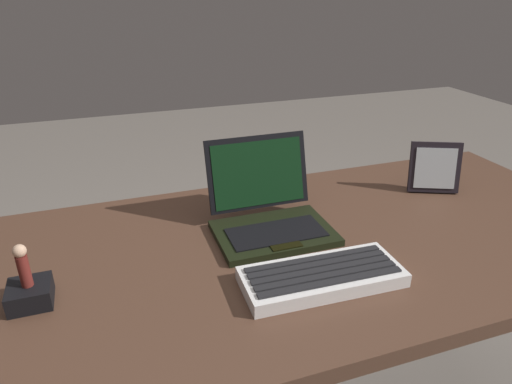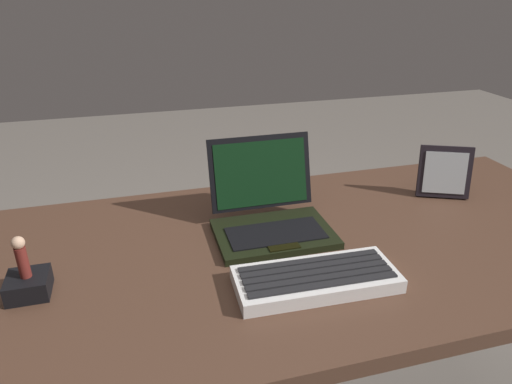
# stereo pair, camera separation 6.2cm
# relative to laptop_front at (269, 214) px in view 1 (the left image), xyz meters

# --- Properties ---
(desk) EXTENTS (1.75, 0.73, 0.72)m
(desk) POSITION_rel_laptop_front_xyz_m (-0.02, -0.08, -0.13)
(desk) COLOR #4A3022
(desk) RESTS_ON ground
(laptop_front) EXTENTS (0.27, 0.24, 0.21)m
(laptop_front) POSITION_rel_laptop_front_xyz_m (0.00, 0.00, 0.00)
(laptop_front) COLOR black
(laptop_front) RESTS_ON desk
(external_keyboard) EXTENTS (0.32, 0.14, 0.03)m
(external_keyboard) POSITION_rel_laptop_front_xyz_m (0.02, -0.24, -0.03)
(external_keyboard) COLOR silver
(external_keyboard) RESTS_ON desk
(photo_frame) EXTENTS (0.14, 0.09, 0.14)m
(photo_frame) POSITION_rel_laptop_front_xyz_m (0.51, 0.06, 0.03)
(photo_frame) COLOR black
(photo_frame) RESTS_ON desk
(figurine_stand) EXTENTS (0.08, 0.08, 0.04)m
(figurine_stand) POSITION_rel_laptop_front_xyz_m (-0.52, -0.11, -0.02)
(figurine_stand) COLOR black
(figurine_stand) RESTS_ON desk
(figurine) EXTENTS (0.02, 0.02, 0.09)m
(figurine) POSITION_rel_laptop_front_xyz_m (-0.52, -0.11, 0.04)
(figurine) COLOR maroon
(figurine) RESTS_ON figurine_stand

